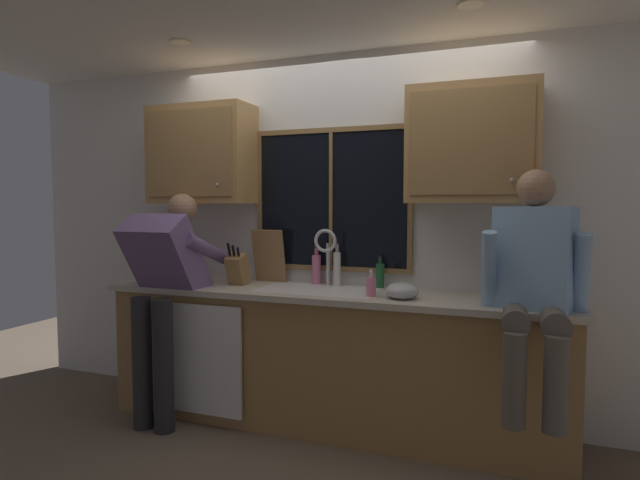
# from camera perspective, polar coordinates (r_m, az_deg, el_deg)

# --- Properties ---
(back_wall) EXTENTS (5.43, 0.12, 2.55)m
(back_wall) POSITION_cam_1_polar(r_m,az_deg,el_deg) (3.73, 2.67, 0.63)
(back_wall) COLOR silver
(back_wall) RESTS_ON floor
(ceiling_downlight_left) EXTENTS (0.14, 0.14, 0.01)m
(ceiling_downlight_left) POSITION_cam_1_polar(r_m,az_deg,el_deg) (3.69, -15.20, 20.41)
(ceiling_downlight_left) COLOR #FFEAB2
(ceiling_downlight_right) EXTENTS (0.14, 0.14, 0.01)m
(ceiling_downlight_right) POSITION_cam_1_polar(r_m,az_deg,el_deg) (3.08, 16.40, 23.78)
(ceiling_downlight_right) COLOR #FFEAB2
(window_glass) EXTENTS (1.10, 0.02, 0.95)m
(window_glass) POSITION_cam_1_polar(r_m,az_deg,el_deg) (3.68, 1.29, 4.48)
(window_glass) COLOR black
(window_frame_top) EXTENTS (1.17, 0.02, 0.04)m
(window_frame_top) POSITION_cam_1_polar(r_m,az_deg,el_deg) (3.71, 1.25, 12.11)
(window_frame_top) COLOR olive
(window_frame_bottom) EXTENTS (1.17, 0.02, 0.04)m
(window_frame_bottom) POSITION_cam_1_polar(r_m,az_deg,el_deg) (3.70, 1.23, -3.17)
(window_frame_bottom) COLOR olive
(window_frame_left) EXTENTS (0.03, 0.02, 0.95)m
(window_frame_left) POSITION_cam_1_polar(r_m,az_deg,el_deg) (3.89, -6.70, 4.42)
(window_frame_left) COLOR olive
(window_frame_right) EXTENTS (0.03, 0.02, 0.95)m
(window_frame_right) POSITION_cam_1_polar(r_m,az_deg,el_deg) (3.53, 10.01, 4.45)
(window_frame_right) COLOR olive
(window_mullion_center) EXTENTS (0.02, 0.02, 0.95)m
(window_mullion_center) POSITION_cam_1_polar(r_m,az_deg,el_deg) (3.67, 1.23, 4.48)
(window_mullion_center) COLOR olive
(lower_cabinet_run) EXTENTS (3.03, 0.58, 0.88)m
(lower_cabinet_run) POSITION_cam_1_polar(r_m,az_deg,el_deg) (3.55, 0.87, -13.27)
(lower_cabinet_run) COLOR #A07744
(lower_cabinet_run) RESTS_ON floor
(countertop) EXTENTS (3.09, 0.62, 0.04)m
(countertop) POSITION_cam_1_polar(r_m,az_deg,el_deg) (3.42, 0.77, -5.98)
(countertop) COLOR beige
(countertop) RESTS_ON lower_cabinet_run
(dishwasher_front) EXTENTS (0.60, 0.02, 0.74)m
(dishwasher_front) POSITION_cam_1_polar(r_m,az_deg,el_deg) (3.61, -13.02, -12.80)
(dishwasher_front) COLOR white
(upper_cabinet_left) EXTENTS (0.78, 0.36, 0.72)m
(upper_cabinet_left) POSITION_cam_1_polar(r_m,az_deg,el_deg) (3.98, -12.99, 9.16)
(upper_cabinet_left) COLOR #B2844C
(upper_cabinet_right) EXTENTS (0.78, 0.36, 0.72)m
(upper_cabinet_right) POSITION_cam_1_polar(r_m,az_deg,el_deg) (3.35, 16.52, 10.13)
(upper_cabinet_right) COLOR #B2844C
(sink) EXTENTS (0.80, 0.46, 0.21)m
(sink) POSITION_cam_1_polar(r_m,az_deg,el_deg) (3.47, -0.31, -7.15)
(sink) COLOR silver
(sink) RESTS_ON lower_cabinet_run
(faucet) EXTENTS (0.18, 0.09, 0.40)m
(faucet) POSITION_cam_1_polar(r_m,az_deg,el_deg) (3.59, 0.81, -1.13)
(faucet) COLOR silver
(faucet) RESTS_ON countertop
(person_standing) EXTENTS (0.53, 0.68, 1.57)m
(person_standing) POSITION_cam_1_polar(r_m,az_deg,el_deg) (3.64, -16.86, -4.53)
(person_standing) COLOR #262628
(person_standing) RESTS_ON floor
(person_sitting_on_counter) EXTENTS (0.54, 0.66, 1.26)m
(person_sitting_on_counter) POSITION_cam_1_polar(r_m,az_deg,el_deg) (2.95, 22.68, -3.89)
(person_sitting_on_counter) COLOR #595147
(person_sitting_on_counter) RESTS_ON countertop
(knife_block) EXTENTS (0.12, 0.18, 0.32)m
(knife_block) POSITION_cam_1_polar(r_m,az_deg,el_deg) (3.70, -9.14, -3.27)
(knife_block) COLOR olive
(knife_block) RESTS_ON countertop
(cutting_board) EXTENTS (0.24, 0.10, 0.39)m
(cutting_board) POSITION_cam_1_polar(r_m,az_deg,el_deg) (3.80, -5.68, -1.78)
(cutting_board) COLOR #997047
(cutting_board) RESTS_ON countertop
(mixing_bowl) EXTENTS (0.20, 0.20, 0.10)m
(mixing_bowl) POSITION_cam_1_polar(r_m,az_deg,el_deg) (3.17, 9.07, -5.61)
(mixing_bowl) COLOR #B7B7BC
(mixing_bowl) RESTS_ON countertop
(soap_dispenser) EXTENTS (0.06, 0.07, 0.17)m
(soap_dispenser) POSITION_cam_1_polar(r_m,az_deg,el_deg) (3.22, 5.71, -5.10)
(soap_dispenser) COLOR pink
(soap_dispenser) RESTS_ON countertop
(bottle_green_glass) EXTENTS (0.06, 0.06, 0.27)m
(bottle_green_glass) POSITION_cam_1_polar(r_m,az_deg,el_deg) (3.69, -0.41, -3.19)
(bottle_green_glass) COLOR pink
(bottle_green_glass) RESTS_ON countertop
(bottle_tall_clear) EXTENTS (0.06, 0.06, 0.22)m
(bottle_tall_clear) POSITION_cam_1_polar(r_m,az_deg,el_deg) (3.55, 6.69, -3.86)
(bottle_tall_clear) COLOR #1E592D
(bottle_tall_clear) RESTS_ON countertop
(bottle_amber_small) EXTENTS (0.05, 0.05, 0.31)m
(bottle_amber_small) POSITION_cam_1_polar(r_m,az_deg,el_deg) (3.60, 1.93, -3.12)
(bottle_amber_small) COLOR silver
(bottle_amber_small) RESTS_ON countertop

